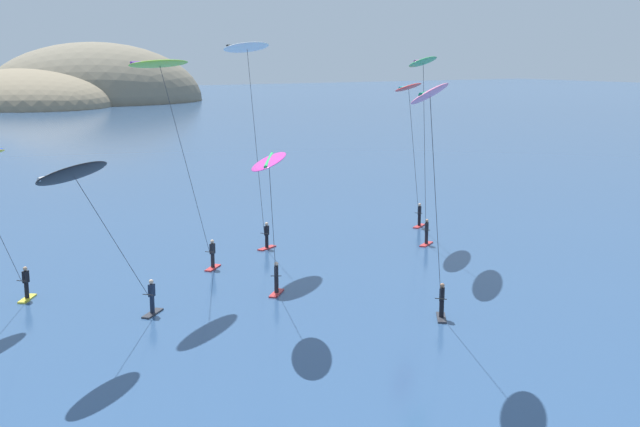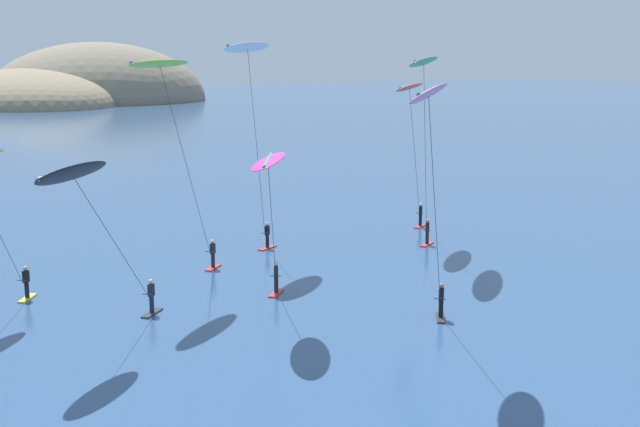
% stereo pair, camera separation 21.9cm
% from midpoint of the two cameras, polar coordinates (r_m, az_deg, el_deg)
% --- Properties ---
extents(kitesurfer_magenta, '(5.15, 7.21, 7.90)m').
position_cam_midpoint_polar(kitesurfer_magenta, '(35.64, -3.49, 2.94)').
color(kitesurfer_magenta, red).
rests_on(kitesurfer_magenta, ground).
extents(kitesurfer_pink, '(6.52, 6.01, 11.11)m').
position_cam_midpoint_polar(kitesurfer_pink, '(31.76, 8.02, 6.87)').
color(kitesurfer_pink, '#2D2D33').
rests_on(kitesurfer_pink, ground).
extents(kitesurfer_green, '(5.87, 5.25, 12.09)m').
position_cam_midpoint_polar(kitesurfer_green, '(48.17, 7.54, 9.77)').
color(kitesurfer_green, red).
rests_on(kitesurfer_green, ground).
extents(kitesurfer_white, '(5.08, 4.21, 12.92)m').
position_cam_midpoint_polar(kitesurfer_white, '(47.78, -4.93, 10.61)').
color(kitesurfer_white, red).
rests_on(kitesurfer_white, ground).
extents(kitesurfer_lime, '(6.97, 5.62, 11.95)m').
position_cam_midpoint_polar(kitesurfer_lime, '(41.37, -10.78, 8.96)').
color(kitesurfer_lime, red).
rests_on(kitesurfer_lime, ground).
extents(kitesurfer_red, '(6.84, 5.80, 10.41)m').
position_cam_midpoint_polar(kitesurfer_red, '(52.53, 6.57, 8.11)').
color(kitesurfer_red, red).
rests_on(kitesurfer_red, ground).
extents(kitesurfer_black, '(7.01, 6.03, 8.01)m').
position_cam_midpoint_polar(kitesurfer_black, '(33.53, -16.41, 1.75)').
color(kitesurfer_black, '#2D2D33').
rests_on(kitesurfer_black, ground).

